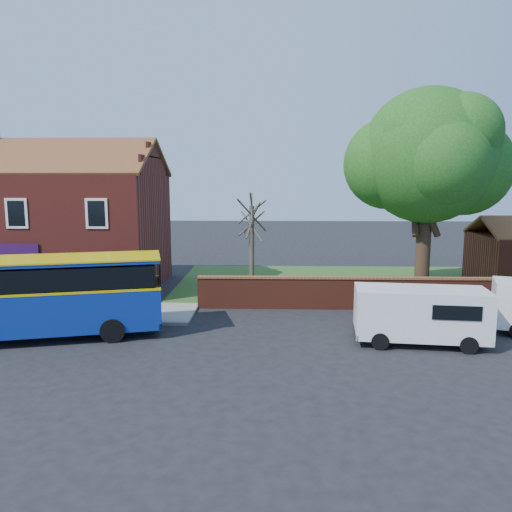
{
  "coord_description": "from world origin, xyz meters",
  "views": [
    {
      "loc": [
        5.6,
        -16.78,
        6.23
      ],
      "look_at": [
        4.92,
        5.0,
        2.9
      ],
      "focal_mm": 35.0,
      "sensor_mm": 36.0,
      "label": 1
    }
  ],
  "objects": [
    {
      "name": "ground",
      "position": [
        0.0,
        0.0,
        0.0
      ],
      "size": [
        120.0,
        120.0,
        0.0
      ],
      "primitive_type": "plane",
      "color": "black",
      "rests_on": "ground"
    },
    {
      "name": "pavement",
      "position": [
        -7.0,
        5.75,
        0.06
      ],
      "size": [
        18.0,
        3.5,
        0.12
      ],
      "primitive_type": "cube",
      "color": "gray",
      "rests_on": "ground"
    },
    {
      "name": "grass_strip",
      "position": [
        13.0,
        13.0,
        0.02
      ],
      "size": [
        26.0,
        12.0,
        0.04
      ],
      "primitive_type": "cube",
      "color": "#426B28",
      "rests_on": "ground"
    },
    {
      "name": "shop_building",
      "position": [
        -7.02,
        11.5,
        3.41
      ],
      "size": [
        12.3,
        8.13,
        10.5
      ],
      "color": "maroon",
      "rests_on": "ground"
    },
    {
      "name": "boundary_wall",
      "position": [
        13.0,
        7.0,
        0.81
      ],
      "size": [
        22.0,
        0.38,
        1.6
      ],
      "color": "maroon",
      "rests_on": "ground"
    },
    {
      "name": "bus",
      "position": [
        -4.42,
        1.92,
        1.82
      ],
      "size": [
        10.86,
        5.2,
        3.21
      ],
      "rotation": [
        0.0,
        0.0,
        0.25
      ],
      "color": "navy",
      "rests_on": "ground"
    },
    {
      "name": "van_near",
      "position": [
        11.31,
        1.86,
        1.21
      ],
      "size": [
        5.09,
        2.48,
        2.15
      ],
      "rotation": [
        0.0,
        0.0,
        -0.11
      ],
      "color": "white",
      "rests_on": "ground"
    },
    {
      "name": "large_tree",
      "position": [
        14.04,
        10.9,
        7.27
      ],
      "size": [
        9.11,
        7.21,
        11.11
      ],
      "color": "black",
      "rests_on": "ground"
    },
    {
      "name": "bare_tree",
      "position": [
        4.51,
        10.58,
        2.71
      ],
      "size": [
        1.98,
        2.36,
        5.28
      ],
      "color": "#4C4238",
      "rests_on": "ground"
    }
  ]
}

